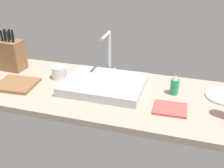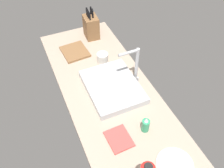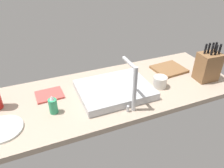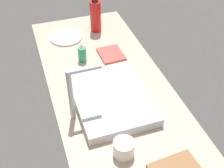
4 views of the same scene
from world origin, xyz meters
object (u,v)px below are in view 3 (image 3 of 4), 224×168
object	(u,v)px
cutting_board	(169,69)
coffee_mug	(160,82)
sink_basin	(114,90)
knife_block	(208,66)
dinner_plate	(2,129)
soap_bottle	(53,105)
dish_towel	(49,95)
faucet	(133,84)

from	to	relation	value
cutting_board	coffee_mug	size ratio (longest dim) A/B	2.49
sink_basin	knife_block	distance (cm)	67.41
sink_basin	dinner_plate	distance (cm)	67.33
soap_bottle	dish_towel	distance (cm)	18.32
cutting_board	soap_bottle	bearing A→B (deg)	10.76
soap_bottle	dish_towel	size ratio (longest dim) A/B	0.71
soap_bottle	dinner_plate	xyz separation A→B (cm)	(27.28, 3.99, -4.37)
soap_bottle	knife_block	bearing A→B (deg)	177.95
dish_towel	soap_bottle	bearing A→B (deg)	89.64
sink_basin	soap_bottle	bearing A→B (deg)	7.08
knife_block	cutting_board	world-z (taller)	knife_block
dish_towel	coffee_mug	size ratio (longest dim) A/B	1.84
knife_block	sink_basin	bearing A→B (deg)	-4.62
knife_block	soap_bottle	bearing A→B (deg)	0.79
sink_basin	coffee_mug	distance (cm)	31.35
dinner_plate	dish_towel	bearing A→B (deg)	-141.51
dinner_plate	sink_basin	bearing A→B (deg)	-172.41
coffee_mug	knife_block	bearing A→B (deg)	173.95
dinner_plate	cutting_board	bearing A→B (deg)	-169.80
cutting_board	dish_towel	distance (cm)	89.87
sink_basin	soap_bottle	size ratio (longest dim) A/B	3.89
sink_basin	dish_towel	size ratio (longest dim) A/B	2.74
cutting_board	dinner_plate	distance (cm)	119.14
knife_block	soap_bottle	xyz separation A→B (cm)	(105.83, -3.80, -5.26)
faucet	knife_block	distance (cm)	64.39
knife_block	dinner_plate	distance (cm)	133.46
soap_bottle	coffee_mug	distance (cm)	70.37
faucet	coffee_mug	xyz separation A→B (cm)	(-27.83, -13.56, -13.00)
soap_bottle	coffee_mug	size ratio (longest dim) A/B	1.30
soap_bottle	coffee_mug	xyz separation A→B (cm)	(-70.36, 0.03, -1.17)
soap_bottle	dinner_plate	world-z (taller)	soap_bottle
knife_block	cutting_board	xyz separation A→B (cm)	(15.85, -20.90, -9.33)
faucet	soap_bottle	world-z (taller)	faucet
coffee_mug	soap_bottle	bearing A→B (deg)	-0.03
faucet	coffee_mug	world-z (taller)	faucet
sink_basin	coffee_mug	world-z (taller)	coffee_mug
sink_basin	knife_block	xyz separation A→B (cm)	(-66.39, 8.70, 7.78)
sink_basin	coffee_mug	xyz separation A→B (cm)	(-30.92, 4.93, 1.35)
cutting_board	dish_towel	bearing A→B (deg)	-0.43
soap_bottle	dinner_plate	distance (cm)	27.91
faucet	dinner_plate	bearing A→B (deg)	-7.83
knife_block	dish_towel	size ratio (longest dim) A/B	1.60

